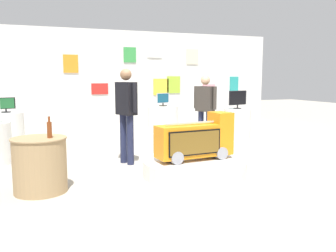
{
  "coord_description": "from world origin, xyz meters",
  "views": [
    {
      "loc": [
        -2.19,
        -5.39,
        1.52
      ],
      "look_at": [
        -0.09,
        0.05,
        0.73
      ],
      "focal_mm": 38.28,
      "sensor_mm": 36.0,
      "label": 1
    }
  ],
  "objects_px": {
    "tv_on_left_rear": "(6,105)",
    "shopper_browsing_rear": "(126,109)",
    "novelty_firetruck_tv": "(196,140)",
    "display_pedestal_center_rear": "(163,119)",
    "bottle_on_side_table": "(49,129)",
    "display_pedestal_right_rear": "(237,123)",
    "shopper_browsing_near_truck": "(205,106)",
    "main_display_pedestal": "(194,167)",
    "display_pedestal_left_rear": "(7,129)",
    "tv_on_right_rear": "(238,99)",
    "tv_on_center_rear": "(163,99)",
    "side_table_round": "(40,164)"
  },
  "relations": [
    {
      "from": "novelty_firetruck_tv",
      "to": "shopper_browsing_rear",
      "type": "xyz_separation_m",
      "value": [
        -0.81,
        1.14,
        0.43
      ]
    },
    {
      "from": "bottle_on_side_table",
      "to": "tv_on_right_rear",
      "type": "bearing_deg",
      "value": 31.93
    },
    {
      "from": "display_pedestal_left_rear",
      "to": "tv_on_center_rear",
      "type": "bearing_deg",
      "value": 6.63
    },
    {
      "from": "novelty_firetruck_tv",
      "to": "bottle_on_side_table",
      "type": "xyz_separation_m",
      "value": [
        -2.15,
        -0.06,
        0.3
      ]
    },
    {
      "from": "tv_on_center_rear",
      "to": "shopper_browsing_rear",
      "type": "bearing_deg",
      "value": -120.24
    },
    {
      "from": "tv_on_right_rear",
      "to": "shopper_browsing_rear",
      "type": "xyz_separation_m",
      "value": [
        -3.32,
        -1.71,
        -0.01
      ]
    },
    {
      "from": "tv_on_left_rear",
      "to": "shopper_browsing_rear",
      "type": "bearing_deg",
      "value": -52.76
    },
    {
      "from": "display_pedestal_left_rear",
      "to": "shopper_browsing_near_truck",
      "type": "height_order",
      "value": "shopper_browsing_near_truck"
    },
    {
      "from": "novelty_firetruck_tv",
      "to": "display_pedestal_center_rear",
      "type": "xyz_separation_m",
      "value": [
        1.06,
        4.35,
        -0.19
      ]
    },
    {
      "from": "display_pedestal_center_rear",
      "to": "side_table_round",
      "type": "relative_size",
      "value": 1.18
    },
    {
      "from": "tv_on_center_rear",
      "to": "shopper_browsing_rear",
      "type": "height_order",
      "value": "shopper_browsing_rear"
    },
    {
      "from": "main_display_pedestal",
      "to": "display_pedestal_left_rear",
      "type": "relative_size",
      "value": 2.17
    },
    {
      "from": "display_pedestal_center_rear",
      "to": "main_display_pedestal",
      "type": "bearing_deg",
      "value": -104.07
    },
    {
      "from": "tv_on_left_rear",
      "to": "side_table_round",
      "type": "distance_m",
      "value": 3.96
    },
    {
      "from": "side_table_round",
      "to": "tv_on_center_rear",
      "type": "bearing_deg",
      "value": 52.34
    },
    {
      "from": "side_table_round",
      "to": "tv_on_right_rear",
      "type": "bearing_deg",
      "value": 30.61
    },
    {
      "from": "main_display_pedestal",
      "to": "display_pedestal_left_rear",
      "type": "distance_m",
      "value": 4.83
    },
    {
      "from": "display_pedestal_left_rear",
      "to": "display_pedestal_center_rear",
      "type": "xyz_separation_m",
      "value": [
        3.95,
        0.46,
        0.0
      ]
    },
    {
      "from": "tv_on_center_rear",
      "to": "display_pedestal_right_rear",
      "type": "xyz_separation_m",
      "value": [
        1.46,
        -1.49,
        -0.55
      ]
    },
    {
      "from": "tv_on_center_rear",
      "to": "novelty_firetruck_tv",
      "type": "bearing_deg",
      "value": -103.73
    },
    {
      "from": "tv_on_left_rear",
      "to": "shopper_browsing_near_truck",
      "type": "bearing_deg",
      "value": -25.93
    },
    {
      "from": "display_pedestal_right_rear",
      "to": "tv_on_right_rear",
      "type": "relative_size",
      "value": 1.28
    },
    {
      "from": "shopper_browsing_rear",
      "to": "bottle_on_side_table",
      "type": "bearing_deg",
      "value": -138.17
    },
    {
      "from": "tv_on_right_rear",
      "to": "side_table_round",
      "type": "relative_size",
      "value": 0.78
    },
    {
      "from": "display_pedestal_left_rear",
      "to": "bottle_on_side_table",
      "type": "height_order",
      "value": "bottle_on_side_table"
    },
    {
      "from": "side_table_round",
      "to": "novelty_firetruck_tv",
      "type": "bearing_deg",
      "value": -0.09
    },
    {
      "from": "novelty_firetruck_tv",
      "to": "tv_on_right_rear",
      "type": "relative_size",
      "value": 2.16
    },
    {
      "from": "display_pedestal_left_rear",
      "to": "side_table_round",
      "type": "relative_size",
      "value": 1.01
    },
    {
      "from": "tv_on_left_rear",
      "to": "shopper_browsing_near_truck",
      "type": "relative_size",
      "value": 0.26
    },
    {
      "from": "tv_on_center_rear",
      "to": "bottle_on_side_table",
      "type": "bearing_deg",
      "value": -126.09
    },
    {
      "from": "tv_on_left_rear",
      "to": "shopper_browsing_near_truck",
      "type": "distance_m",
      "value": 4.47
    },
    {
      "from": "display_pedestal_center_rear",
      "to": "bottle_on_side_table",
      "type": "xyz_separation_m",
      "value": [
        -3.22,
        -4.41,
        0.48
      ]
    },
    {
      "from": "display_pedestal_left_rear",
      "to": "tv_on_right_rear",
      "type": "relative_size",
      "value": 1.29
    },
    {
      "from": "display_pedestal_right_rear",
      "to": "shopper_browsing_rear",
      "type": "bearing_deg",
      "value": -152.78
    },
    {
      "from": "display_pedestal_center_rear",
      "to": "tv_on_center_rear",
      "type": "distance_m",
      "value": 0.55
    },
    {
      "from": "bottle_on_side_table",
      "to": "shopper_browsing_rear",
      "type": "bearing_deg",
      "value": 41.83
    },
    {
      "from": "tv_on_center_rear",
      "to": "bottle_on_side_table",
      "type": "relative_size",
      "value": 1.44
    },
    {
      "from": "main_display_pedestal",
      "to": "novelty_firetruck_tv",
      "type": "relative_size",
      "value": 1.3
    },
    {
      "from": "tv_on_left_rear",
      "to": "shopper_browsing_rear",
      "type": "distance_m",
      "value": 3.44
    },
    {
      "from": "side_table_round",
      "to": "bottle_on_side_table",
      "type": "height_order",
      "value": "bottle_on_side_table"
    },
    {
      "from": "novelty_firetruck_tv",
      "to": "side_table_round",
      "type": "xyz_separation_m",
      "value": [
        -2.29,
        0.0,
        -0.18
      ]
    },
    {
      "from": "shopper_browsing_near_truck",
      "to": "tv_on_left_rear",
      "type": "bearing_deg",
      "value": 154.07
    },
    {
      "from": "tv_on_center_rear",
      "to": "tv_on_right_rear",
      "type": "xyz_separation_m",
      "value": [
        1.46,
        -1.5,
        0.07
      ]
    },
    {
      "from": "tv_on_center_rear",
      "to": "shopper_browsing_near_truck",
      "type": "distance_m",
      "value": 2.42
    },
    {
      "from": "tv_on_center_rear",
      "to": "shopper_browsing_rear",
      "type": "relative_size",
      "value": 0.24
    },
    {
      "from": "display_pedestal_right_rear",
      "to": "side_table_round",
      "type": "xyz_separation_m",
      "value": [
        -4.81,
        -2.85,
        0.01
      ]
    },
    {
      "from": "main_display_pedestal",
      "to": "tv_on_left_rear",
      "type": "distance_m",
      "value": 4.88
    },
    {
      "from": "display_pedestal_center_rear",
      "to": "shopper_browsing_near_truck",
      "type": "bearing_deg",
      "value": -88.4
    },
    {
      "from": "display_pedestal_left_rear",
      "to": "bottle_on_side_table",
      "type": "bearing_deg",
      "value": -79.44
    },
    {
      "from": "shopper_browsing_near_truck",
      "to": "novelty_firetruck_tv",
      "type": "bearing_deg",
      "value": -120.39
    }
  ]
}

